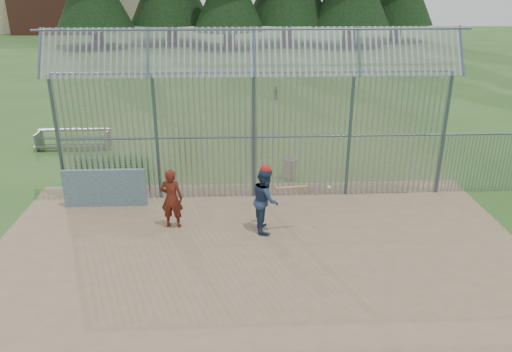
{
  "coord_description": "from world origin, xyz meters",
  "views": [
    {
      "loc": [
        -0.58,
        -11.29,
        6.67
      ],
      "look_at": [
        0.0,
        2.0,
        1.3
      ],
      "focal_mm": 35.0,
      "sensor_mm": 36.0,
      "label": 1
    }
  ],
  "objects_px": {
    "onlooker": "(172,198)",
    "batter": "(265,200)",
    "bleacher": "(73,139)",
    "trash_can": "(289,168)",
    "dugout_wall": "(105,188)"
  },
  "relations": [
    {
      "from": "onlooker",
      "to": "bleacher",
      "type": "distance_m",
      "value": 8.67
    },
    {
      "from": "dugout_wall",
      "to": "trash_can",
      "type": "bearing_deg",
      "value": 19.14
    },
    {
      "from": "dugout_wall",
      "to": "trash_can",
      "type": "relative_size",
      "value": 3.05
    },
    {
      "from": "batter",
      "to": "trash_can",
      "type": "distance_m",
      "value": 3.97
    },
    {
      "from": "trash_can",
      "to": "batter",
      "type": "bearing_deg",
      "value": -105.81
    },
    {
      "from": "batter",
      "to": "bleacher",
      "type": "relative_size",
      "value": 0.61
    },
    {
      "from": "onlooker",
      "to": "trash_can",
      "type": "bearing_deg",
      "value": -130.35
    },
    {
      "from": "onlooker",
      "to": "batter",
      "type": "bearing_deg",
      "value": 179.62
    },
    {
      "from": "dugout_wall",
      "to": "batter",
      "type": "relative_size",
      "value": 1.37
    },
    {
      "from": "trash_can",
      "to": "dugout_wall",
      "type": "bearing_deg",
      "value": -160.86
    },
    {
      "from": "batter",
      "to": "bleacher",
      "type": "height_order",
      "value": "batter"
    },
    {
      "from": "batter",
      "to": "bleacher",
      "type": "bearing_deg",
      "value": 42.01
    },
    {
      "from": "trash_can",
      "to": "bleacher",
      "type": "relative_size",
      "value": 0.27
    },
    {
      "from": "dugout_wall",
      "to": "onlooker",
      "type": "height_order",
      "value": "onlooker"
    },
    {
      "from": "onlooker",
      "to": "trash_can",
      "type": "xyz_separation_m",
      "value": [
        3.68,
        3.49,
        -0.51
      ]
    }
  ]
}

